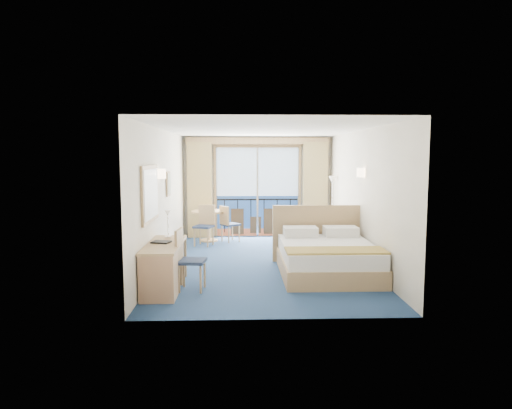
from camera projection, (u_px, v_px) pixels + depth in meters
name	position (u px, v px, depth m)	size (l,w,h in m)	color
floor	(263.00, 263.00, 9.33)	(6.50, 6.50, 0.00)	navy
room_walls	(263.00, 176.00, 9.14)	(4.04, 6.54, 2.72)	beige
balcony_door	(257.00, 194.00, 12.41)	(2.36, 0.03, 2.52)	navy
curtain_left	(200.00, 190.00, 12.19)	(0.65, 0.22, 2.55)	tan
curtain_right	(315.00, 190.00, 12.30)	(0.65, 0.22, 2.55)	tan
pelmet	(258.00, 141.00, 12.14)	(3.80, 0.25, 0.18)	tan
mirror	(150.00, 194.00, 7.61)	(0.05, 1.25, 0.95)	tan
wall_print	(168.00, 184.00, 9.54)	(0.04, 0.42, 0.52)	tan
sconce_left	(161.00, 174.00, 8.47)	(0.18, 0.18, 0.18)	#FFDCB2
sconce_right	(361.00, 173.00, 9.05)	(0.18, 0.18, 0.18)	#FFDCB2
bed	(327.00, 256.00, 8.44)	(1.86, 2.21, 1.17)	tan
nightstand	(344.00, 245.00, 9.89)	(0.41, 0.39, 0.53)	tan
phone	(345.00, 230.00, 9.90)	(0.20, 0.15, 0.09)	white
armchair	(325.00, 231.00, 11.37)	(0.70, 0.72, 0.65)	#434752
floor_lamp	(332.00, 192.00, 11.61)	(0.23, 0.23, 1.67)	silver
desk	(160.00, 270.00, 7.04)	(0.56, 1.62, 0.76)	tan
desk_chair	(186.00, 256.00, 7.38)	(0.48, 0.48, 1.01)	#1F2C49
folder	(161.00, 242.00, 7.48)	(0.29, 0.22, 0.03)	black
desk_lamp	(168.00, 218.00, 7.86)	(0.13, 0.13, 0.47)	silver
round_table	(208.00, 218.00, 11.69)	(0.87, 0.87, 0.78)	tan
table_chair_a	(228.00, 222.00, 11.57)	(0.56, 0.55, 0.92)	#1F2C49
table_chair_b	(205.00, 223.00, 11.16)	(0.54, 0.54, 0.98)	#1F2C49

